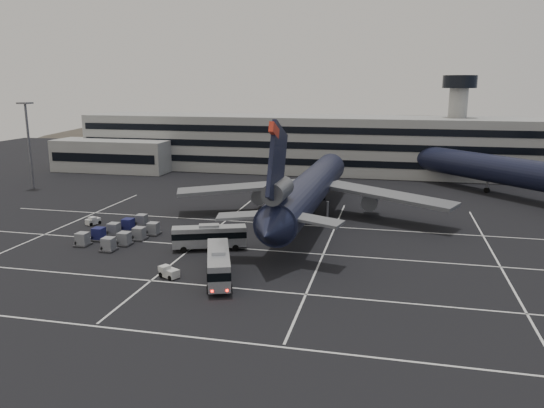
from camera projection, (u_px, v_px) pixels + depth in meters
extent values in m
plane|color=black|center=(227.00, 257.00, 68.96)|extent=(260.00, 260.00, 0.00)
cube|color=silver|center=(154.00, 333.00, 48.06)|extent=(90.00, 0.25, 0.01)
cube|color=silver|center=(200.00, 285.00, 59.46)|extent=(90.00, 0.25, 0.01)
cube|color=silver|center=(236.00, 248.00, 72.76)|extent=(90.00, 0.25, 0.01)
cube|color=silver|center=(261.00, 223.00, 86.06)|extent=(90.00, 0.25, 0.01)
cube|color=silver|center=(53.00, 231.00, 81.25)|extent=(0.25, 55.00, 0.01)
cube|color=silver|center=(200.00, 241.00, 75.98)|extent=(0.25, 55.00, 0.01)
cube|color=silver|center=(325.00, 250.00, 72.03)|extent=(0.25, 55.00, 0.01)
cube|color=silver|center=(498.00, 262.00, 67.20)|extent=(0.25, 55.00, 0.01)
cube|color=gray|center=(313.00, 144.00, 135.80)|extent=(120.00, 18.00, 14.00)
cube|color=black|center=(307.00, 162.00, 127.98)|extent=(118.00, 0.20, 1.60)
cube|color=black|center=(307.00, 146.00, 127.09)|extent=(118.00, 0.20, 1.60)
cube|color=black|center=(307.00, 130.00, 126.27)|extent=(118.00, 0.20, 1.60)
cube|color=gray|center=(113.00, 156.00, 136.04)|extent=(30.00, 10.00, 8.00)
cylinder|color=gray|center=(456.00, 130.00, 129.13)|extent=(4.40, 4.40, 22.00)
cylinder|color=black|center=(460.00, 82.00, 126.57)|extent=(8.00, 8.00, 3.00)
ellipsoid|color=#38332B|center=(216.00, 155.00, 245.95)|extent=(196.00, 140.00, 32.00)
ellipsoid|color=#38332B|center=(416.00, 168.00, 226.87)|extent=(252.00, 180.00, 44.00)
cylinder|color=slate|center=(29.00, 147.00, 112.28)|extent=(0.50, 0.50, 18.00)
cube|color=slate|center=(25.00, 103.00, 110.26)|extent=(2.40, 2.40, 0.35)
cylinder|color=black|center=(310.00, 189.00, 87.01)|extent=(6.65, 48.11, 5.60)
cone|color=black|center=(332.00, 165.00, 111.77)|extent=(5.70, 4.62, 5.60)
cone|color=black|center=(270.00, 231.00, 61.97)|extent=(5.15, 5.11, 5.04)
cube|color=black|center=(277.00, 164.00, 63.63)|extent=(0.71, 9.48, 10.97)
cube|color=red|center=(274.00, 130.00, 61.28)|extent=(0.62, 3.24, 2.24)
cylinder|color=#595B60|center=(278.00, 191.00, 64.84)|extent=(2.83, 6.06, 2.70)
cube|color=slate|center=(247.00, 215.00, 67.10)|extent=(7.97, 4.54, 0.87)
cube|color=slate|center=(312.00, 219.00, 65.08)|extent=(8.04, 4.84, 0.87)
cube|color=slate|center=(241.00, 188.00, 92.08)|extent=(22.52, 12.94, 1.75)
cylinder|color=#595B60|center=(262.00, 195.00, 94.57)|extent=(2.82, 5.56, 2.70)
cube|color=slate|center=(388.00, 195.00, 86.07)|extent=(22.39, 13.74, 1.75)
cylinder|color=#595B60|center=(370.00, 200.00, 90.01)|extent=(2.82, 5.56, 2.70)
cylinder|color=slate|center=(324.00, 189.00, 102.19)|extent=(0.44, 0.44, 3.00)
cylinder|color=black|center=(324.00, 197.00, 102.56)|extent=(0.52, 1.11, 1.10)
cylinder|color=slate|center=(288.00, 208.00, 86.56)|extent=(0.44, 0.44, 3.00)
cylinder|color=black|center=(288.00, 218.00, 86.92)|extent=(0.52, 1.11, 1.10)
cylinder|color=slate|center=(327.00, 210.00, 85.02)|extent=(0.44, 0.44, 3.00)
cylinder|color=black|center=(327.00, 220.00, 85.39)|extent=(0.52, 1.11, 1.10)
cylinder|color=black|center=(489.00, 168.00, 108.43)|extent=(36.41, 39.30, 5.60)
cone|color=black|center=(400.00, 154.00, 130.72)|extent=(7.17, 7.10, 5.60)
cylinder|color=slate|center=(488.00, 182.00, 109.09)|extent=(0.44, 0.44, 3.00)
cylinder|color=black|center=(487.00, 190.00, 109.46)|extent=(1.11, 1.15, 1.10)
cube|color=gray|center=(219.00, 264.00, 60.47)|extent=(5.89, 10.93, 2.93)
cube|color=black|center=(218.00, 261.00, 60.39)|extent=(5.96, 11.00, 0.93)
cube|color=gray|center=(218.00, 250.00, 60.10)|extent=(2.45, 3.28, 0.34)
cylinder|color=black|center=(208.00, 289.00, 57.03)|extent=(0.61, 0.99, 0.94)
cylinder|color=black|center=(231.00, 288.00, 57.31)|extent=(0.61, 0.99, 0.94)
cylinder|color=black|center=(208.00, 277.00, 60.67)|extent=(0.61, 0.99, 0.94)
cylinder|color=black|center=(229.00, 276.00, 60.94)|extent=(0.61, 0.99, 0.94)
cylinder|color=black|center=(208.00, 266.00, 64.31)|extent=(0.61, 0.99, 0.94)
cylinder|color=black|center=(228.00, 265.00, 64.58)|extent=(0.61, 0.99, 0.94)
cube|color=#FF0C05|center=(212.00, 291.00, 55.41)|extent=(0.26, 0.16, 0.21)
cube|color=#FF0C05|center=(227.00, 291.00, 55.59)|extent=(0.26, 0.16, 0.21)
cube|color=gray|center=(209.00, 236.00, 71.80)|extent=(10.09, 5.55, 2.71)
cube|color=black|center=(209.00, 234.00, 71.73)|extent=(10.17, 5.63, 0.86)
cube|color=gray|center=(209.00, 226.00, 71.46)|extent=(3.04, 2.29, 0.32)
cylinder|color=black|center=(236.00, 248.00, 71.45)|extent=(0.91, 0.57, 0.87)
cylinder|color=black|center=(235.00, 243.00, 73.63)|extent=(0.91, 0.57, 0.87)
cylinder|color=black|center=(210.00, 249.00, 71.03)|extent=(0.91, 0.57, 0.87)
cylinder|color=black|center=(210.00, 244.00, 73.21)|extent=(0.91, 0.57, 0.87)
cylinder|color=black|center=(184.00, 250.00, 70.60)|extent=(0.91, 0.57, 0.87)
cylinder|color=black|center=(184.00, 245.00, 72.78)|extent=(0.91, 0.57, 0.87)
cube|color=silver|center=(93.00, 221.00, 84.82)|extent=(1.98, 2.48, 0.89)
cube|color=silver|center=(90.00, 218.00, 84.31)|extent=(1.36, 1.26, 0.50)
cylinder|color=black|center=(87.00, 223.00, 84.59)|extent=(0.43, 0.60, 0.55)
cylinder|color=black|center=(91.00, 224.00, 83.95)|extent=(0.43, 0.60, 0.55)
cylinder|color=black|center=(95.00, 221.00, 85.82)|extent=(0.43, 0.60, 0.55)
cylinder|color=black|center=(99.00, 222.00, 85.18)|extent=(0.43, 0.60, 0.55)
cube|color=silver|center=(169.00, 273.00, 61.68)|extent=(2.67, 2.22, 0.96)
cube|color=silver|center=(172.00, 269.00, 61.19)|extent=(1.39, 1.48, 0.53)
cylinder|color=black|center=(170.00, 278.00, 60.76)|extent=(0.64, 0.49, 0.60)
cylinder|color=black|center=(178.00, 275.00, 61.63)|extent=(0.64, 0.49, 0.60)
cylinder|color=black|center=(161.00, 275.00, 61.85)|extent=(0.64, 0.49, 0.60)
cylinder|color=black|center=(169.00, 272.00, 62.72)|extent=(0.64, 0.49, 0.60)
cube|color=#2D2D30|center=(83.00, 244.00, 73.95)|extent=(2.41, 2.62, 0.18)
cylinder|color=black|center=(83.00, 245.00, 73.96)|extent=(0.10, 0.20, 0.20)
cube|color=#979A9F|center=(82.00, 238.00, 73.75)|extent=(1.90, 1.90, 1.59)
cube|color=#2D2D30|center=(109.00, 250.00, 71.62)|extent=(2.41, 2.62, 0.18)
cylinder|color=black|center=(109.00, 250.00, 71.63)|extent=(0.10, 0.20, 0.20)
cube|color=#979A9F|center=(108.00, 243.00, 71.42)|extent=(1.90, 1.90, 1.59)
cube|color=#2D2D30|center=(99.00, 239.00, 76.50)|extent=(2.41, 2.62, 0.18)
cylinder|color=black|center=(99.00, 239.00, 76.51)|extent=(0.10, 0.20, 0.20)
cube|color=#15174C|center=(99.00, 233.00, 76.30)|extent=(1.90, 1.90, 1.59)
cube|color=#2D2D30|center=(125.00, 244.00, 74.17)|extent=(2.41, 2.62, 0.18)
cylinder|color=black|center=(125.00, 244.00, 74.18)|extent=(0.10, 0.20, 0.20)
cube|color=#979A9F|center=(124.00, 238.00, 73.97)|extent=(1.90, 1.90, 1.59)
cube|color=#2D2D30|center=(114.00, 234.00, 79.05)|extent=(2.41, 2.62, 0.18)
cylinder|color=black|center=(114.00, 234.00, 79.06)|extent=(0.10, 0.20, 0.20)
cube|color=#979A9F|center=(114.00, 228.00, 78.85)|extent=(1.90, 1.90, 1.59)
cube|color=#2D2D30|center=(140.00, 239.00, 76.72)|extent=(2.41, 2.62, 0.18)
cylinder|color=black|center=(140.00, 239.00, 76.73)|extent=(0.10, 0.20, 0.20)
cube|color=#979A9F|center=(139.00, 233.00, 76.52)|extent=(1.90, 1.90, 1.59)
cube|color=#2D2D30|center=(129.00, 229.00, 81.60)|extent=(2.41, 2.62, 0.18)
cylinder|color=black|center=(129.00, 230.00, 81.61)|extent=(0.10, 0.20, 0.20)
cube|color=#15174C|center=(128.00, 224.00, 81.40)|extent=(1.90, 1.90, 1.59)
cube|color=#2D2D30|center=(153.00, 234.00, 79.27)|extent=(2.41, 2.62, 0.18)
cylinder|color=black|center=(153.00, 234.00, 79.28)|extent=(0.10, 0.20, 0.20)
cube|color=#979A9F|center=(153.00, 228.00, 79.07)|extent=(1.90, 1.90, 1.59)
cube|color=#2D2D30|center=(142.00, 225.00, 84.15)|extent=(2.41, 2.62, 0.18)
cylinder|color=black|center=(142.00, 225.00, 84.16)|extent=(0.10, 0.20, 0.20)
cube|color=#979A9F|center=(142.00, 219.00, 83.95)|extent=(1.90, 1.90, 1.59)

